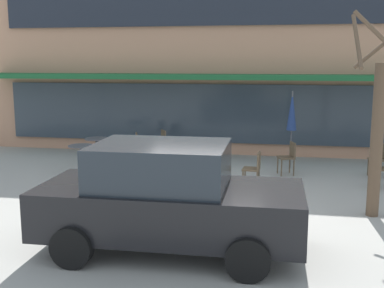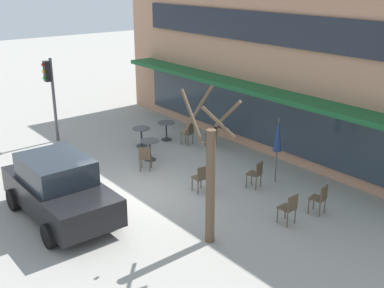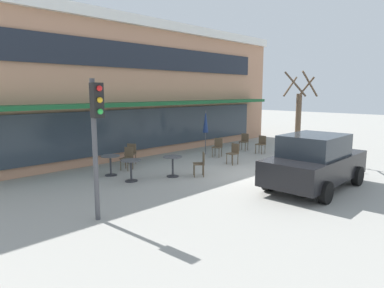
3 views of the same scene
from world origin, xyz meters
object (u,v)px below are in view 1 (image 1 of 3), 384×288
object	(u,v)px
patio_umbrella_green_folded	(292,112)
cafe_chair_5	(384,167)
cafe_chair_3	(160,142)
cafe_chair_6	(147,167)
cafe_chair_0	(254,167)
street_tree	(377,126)
cafe_table_by_tree	(97,146)
parked_sedan	(168,198)
cafe_table_near_wall	(81,154)
cafe_chair_1	(133,145)
cafe_chair_2	(381,158)
cafe_table_streetside	(126,160)
cafe_chair_4	(289,156)

from	to	relation	value
patio_umbrella_green_folded	cafe_chair_5	size ratio (longest dim) A/B	2.47
cafe_chair_3	cafe_chair_6	bearing A→B (deg)	-80.97
cafe_chair_0	street_tree	world-z (taller)	street_tree
cafe_table_by_tree	parked_sedan	xyz separation A→B (m)	(3.64, -6.17, 0.36)
cafe_chair_3	parked_sedan	xyz separation A→B (m)	(1.95, -7.25, 0.35)
cafe_table_near_wall	cafe_table_by_tree	distance (m)	1.23
cafe_table_by_tree	cafe_chair_6	world-z (taller)	cafe_chair_6
cafe_chair_1	street_tree	world-z (taller)	street_tree
cafe_chair_3	cafe_chair_6	world-z (taller)	same
cafe_chair_2	cafe_chair_6	distance (m)	6.16
cafe_table_near_wall	cafe_chair_1	size ratio (longest dim) A/B	0.85
cafe_table_streetside	parked_sedan	distance (m)	4.90
cafe_chair_0	parked_sedan	xyz separation A→B (m)	(-1.16, -4.13, 0.35)
cafe_table_near_wall	street_tree	world-z (taller)	street_tree
cafe_table_near_wall	patio_umbrella_green_folded	world-z (taller)	patio_umbrella_green_folded
cafe_chair_3	street_tree	bearing A→B (deg)	-40.89
patio_umbrella_green_folded	parked_sedan	world-z (taller)	patio_umbrella_green_folded
cafe_chair_4	cafe_chair_0	bearing A→B (deg)	-117.77
cafe_table_streetside	patio_umbrella_green_folded	size ratio (longest dim) A/B	0.35
cafe_chair_1	cafe_chair_6	xyz separation A→B (m)	(1.24, -2.84, 0.00)
cafe_chair_4	cafe_chair_5	world-z (taller)	same
cafe_table_near_wall	parked_sedan	size ratio (longest dim) A/B	0.18
cafe_chair_1	cafe_chair_2	world-z (taller)	same
cafe_chair_5	cafe_chair_4	bearing A→B (deg)	156.23
cafe_table_streetside	cafe_chair_0	xyz separation A→B (m)	(3.32, -0.26, 0.01)
cafe_chair_3	cafe_chair_5	bearing A→B (deg)	-22.14
cafe_chair_1	cafe_chair_4	xyz separation A→B (m)	(4.62, -0.82, 0.00)
cafe_table_streetside	cafe_chair_5	distance (m)	6.40
patio_umbrella_green_folded	cafe_chair_0	bearing A→B (deg)	-110.32
parked_sedan	cafe_table_by_tree	bearing A→B (deg)	120.55
cafe_chair_4	cafe_chair_5	size ratio (longest dim) A/B	1.00
cafe_table_near_wall	cafe_chair_2	world-z (taller)	cafe_chair_2
patio_umbrella_green_folded	street_tree	distance (m)	4.38
cafe_table_streetside	cafe_chair_3	distance (m)	2.86
patio_umbrella_green_folded	cafe_table_streetside	bearing A→B (deg)	-152.79
cafe_chair_1	cafe_chair_0	bearing A→B (deg)	-32.47
cafe_chair_0	cafe_chair_2	distance (m)	3.66
cafe_chair_4	cafe_chair_6	size ratio (longest dim) A/B	1.00
cafe_table_by_tree	cafe_chair_3	xyz separation A→B (m)	(1.70, 1.08, 0.01)
cafe_chair_0	cafe_chair_6	world-z (taller)	same
street_tree	cafe_chair_4	bearing A→B (deg)	115.98
cafe_chair_2	street_tree	distance (m)	3.74
cafe_table_by_tree	patio_umbrella_green_folded	world-z (taller)	patio_umbrella_green_folded
cafe_chair_4	parked_sedan	bearing A→B (deg)	-109.27
cafe_table_streetside	cafe_chair_1	distance (m)	2.20
cafe_chair_0	cafe_table_streetside	bearing A→B (deg)	175.52
cafe_chair_2	cafe_table_near_wall	bearing A→B (deg)	-173.38
cafe_chair_1	cafe_chair_4	size ratio (longest dim) A/B	1.00
cafe_chair_2	cafe_chair_5	bearing A→B (deg)	-96.70
cafe_table_by_tree	cafe_chair_1	xyz separation A→B (m)	(1.02, 0.37, 0.01)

